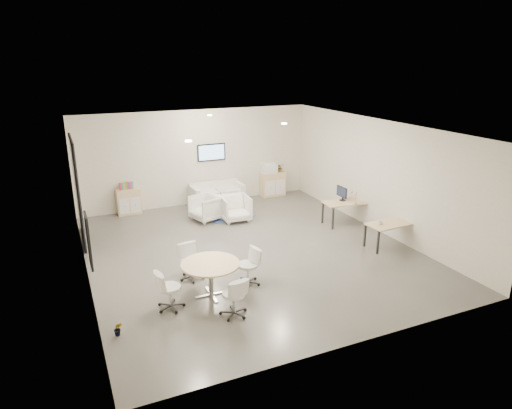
{
  "coord_description": "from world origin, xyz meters",
  "views": [
    {
      "loc": [
        -4.32,
        -10.11,
        4.83
      ],
      "look_at": [
        0.35,
        0.4,
        1.11
      ],
      "focal_mm": 32.0,
      "sensor_mm": 36.0,
      "label": 1
    }
  ],
  "objects": [
    {
      "name": "desk_front",
      "position": [
        3.51,
        -1.25,
        0.6
      ],
      "size": [
        1.33,
        0.73,
        0.67
      ],
      "rotation": [
        0.0,
        0.0,
        0.07
      ],
      "color": "#DDBD85",
      "rests_on": "room_shell"
    },
    {
      "name": "meeting_chairs",
      "position": [
        -1.68,
        -1.83,
        0.41
      ],
      "size": [
        2.49,
        2.49,
        0.82
      ],
      "color": "white",
      "rests_on": "room_shell"
    },
    {
      "name": "glass_door",
      "position": [
        -3.95,
        2.51,
        1.5
      ],
      "size": [
        0.09,
        1.9,
        2.85
      ],
      "color": "black",
      "rests_on": "room_shell"
    },
    {
      "name": "loveseat",
      "position": [
        0.5,
        4.05,
        0.36
      ],
      "size": [
        1.79,
        0.93,
        0.66
      ],
      "rotation": [
        0.0,
        0.0,
        0.03
      ],
      "color": "silver",
      "rests_on": "room_shell"
    },
    {
      "name": "plant_cabinet",
      "position": [
        3.01,
        4.24,
        1.0
      ],
      "size": [
        0.3,
        0.32,
        0.23
      ],
      "primitive_type": "imported",
      "rotation": [
        0.0,
        0.0,
        -0.1
      ],
      "color": "#3F7F3F",
      "rests_on": "sideboard_right"
    },
    {
      "name": "round_table",
      "position": [
        -1.68,
        -1.83,
        0.67
      ],
      "size": [
        1.23,
        1.23,
        0.75
      ],
      "color": "#DDBD85",
      "rests_on": "room_shell"
    },
    {
      "name": "armchair_right",
      "position": [
        0.51,
        2.32,
        0.43
      ],
      "size": [
        0.88,
        0.83,
        0.86
      ],
      "primitive_type": "imported",
      "rotation": [
        0.0,
        0.0,
        -0.06
      ],
      "color": "silver",
      "rests_on": "room_shell"
    },
    {
      "name": "desk_rear",
      "position": [
        3.45,
        0.73,
        0.61
      ],
      "size": [
        1.37,
        0.78,
        0.68
      ],
      "rotation": [
        0.0,
        0.0,
        -0.1
      ],
      "color": "#DDBD85",
      "rests_on": "room_shell"
    },
    {
      "name": "armchair_left",
      "position": [
        -0.3,
        2.74,
        0.43
      ],
      "size": [
        0.99,
        1.03,
        0.85
      ],
      "primitive_type": "imported",
      "rotation": [
        0.0,
        0.0,
        -1.26
      ],
      "color": "silver",
      "rests_on": "room_shell"
    },
    {
      "name": "sideboard_right",
      "position": [
        2.74,
        4.26,
        0.44
      ],
      "size": [
        0.88,
        0.43,
        0.88
      ],
      "color": "#DDBD85",
      "rests_on": "room_shell"
    },
    {
      "name": "room_shell",
      "position": [
        0.0,
        0.0,
        1.6
      ],
      "size": [
        9.6,
        10.6,
        4.8
      ],
      "color": "#4D4A46",
      "rests_on": "ground"
    },
    {
      "name": "plant_floor",
      "position": [
        -3.7,
        -2.55,
        0.06
      ],
      "size": [
        0.25,
        0.32,
        0.12
      ],
      "primitive_type": "imported",
      "rotation": [
        0.0,
        0.0,
        -0.4
      ],
      "color": "#3F7F3F",
      "rests_on": "room_shell"
    },
    {
      "name": "artwork",
      "position": [
        -3.97,
        -1.6,
        1.55
      ],
      "size": [
        0.05,
        0.54,
        1.04
      ],
      "color": "black",
      "rests_on": "room_shell"
    },
    {
      "name": "books",
      "position": [
        -2.42,
        4.28,
        0.95
      ],
      "size": [
        0.44,
        0.14,
        0.22
      ],
      "color": "red",
      "rests_on": "sideboard_left"
    },
    {
      "name": "blue_rug",
      "position": [
        0.5,
        2.86,
        0.01
      ],
      "size": [
        1.55,
        1.14,
        0.01
      ],
      "primitive_type": "cube",
      "rotation": [
        0.0,
        0.0,
        0.13
      ],
      "color": "#2E4B8E",
      "rests_on": "room_shell"
    },
    {
      "name": "ceiling_spots",
      "position": [
        -0.2,
        0.83,
        3.18
      ],
      "size": [
        3.14,
        4.14,
        0.03
      ],
      "color": "#FFEAC6",
      "rests_on": "room_shell"
    },
    {
      "name": "sideboard_left",
      "position": [
        -2.39,
        4.28,
        0.42
      ],
      "size": [
        0.74,
        0.39,
        0.84
      ],
      "color": "#DDBD85",
      "rests_on": "room_shell"
    },
    {
      "name": "monitor",
      "position": [
        3.41,
        0.88,
        0.92
      ],
      "size": [
        0.2,
        0.5,
        0.44
      ],
      "color": "black",
      "rests_on": "desk_rear"
    },
    {
      "name": "printer",
      "position": [
        2.58,
        4.26,
        1.05
      ],
      "size": [
        0.54,
        0.46,
        0.37
      ],
      "rotation": [
        0.0,
        0.0,
        -0.03
      ],
      "color": "white",
      "rests_on": "sideboard_right"
    },
    {
      "name": "cup",
      "position": [
        3.17,
        -1.24,
        0.73
      ],
      "size": [
        0.14,
        0.12,
        0.11
      ],
      "primitive_type": "imported",
      "rotation": [
        0.0,
        0.0,
        0.3
      ],
      "color": "white",
      "rests_on": "desk_front"
    },
    {
      "name": "wall_tv",
      "position": [
        0.5,
        4.46,
        1.75
      ],
      "size": [
        0.98,
        0.06,
        0.58
      ],
      "color": "black",
      "rests_on": "room_shell"
    }
  ]
}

